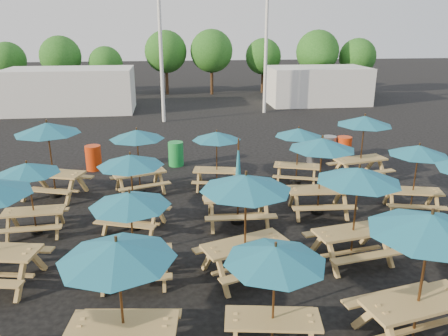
{
  "coord_description": "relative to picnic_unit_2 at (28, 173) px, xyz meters",
  "views": [
    {
      "loc": [
        -1.69,
        -11.71,
        5.49
      ],
      "look_at": [
        0.0,
        1.5,
        1.1
      ],
      "focal_mm": 35.0,
      "sensor_mm": 36.0,
      "label": 1
    }
  ],
  "objects": [
    {
      "name": "ground",
      "position": [
        5.45,
        0.24,
        -1.76
      ],
      "size": [
        120.0,
        120.0,
        0.0
      ],
      "primitive_type": "plane",
      "color": "black",
      "rests_on": "ground"
    },
    {
      "name": "picnic_unit_2",
      "position": [
        0.0,
        0.0,
        0.0
      ],
      "size": [
        1.77,
        1.77,
        2.05
      ],
      "rotation": [
        0.0,
        0.0,
        0.05
      ],
      "color": "tan",
      "rests_on": "ground"
    },
    {
      "name": "picnic_unit_3",
      "position": [
        -0.11,
        2.75,
        0.42
      ],
      "size": [
        2.66,
        2.66,
        2.55
      ],
      "rotation": [
        0.0,
        0.0,
        -0.33
      ],
      "color": "tan",
      "rests_on": "ground"
    },
    {
      "name": "picnic_unit_4",
      "position": [
        2.87,
        -5.22,
        0.22
      ],
      "size": [
        2.11,
        2.11,
        2.31
      ],
      "rotation": [
        0.0,
        0.0,
        -0.12
      ],
      "color": "tan",
      "rests_on": "ground"
    },
    {
      "name": "picnic_unit_5",
      "position": [
        2.87,
        -2.72,
        0.07
      ],
      "size": [
        1.77,
        1.77,
        2.14
      ],
      "rotation": [
        0.0,
        0.0,
        -0.01
      ],
      "color": "tan",
      "rests_on": "ground"
    },
    {
      "name": "picnic_unit_6",
      "position": [
        2.68,
        -0.07,
        0.13
      ],
      "size": [
        2.31,
        2.31,
        2.21
      ],
      "rotation": [
        0.0,
        0.0,
        -0.34
      ],
      "color": "tan",
      "rests_on": "ground"
    },
    {
      "name": "picnic_unit_7",
      "position": [
        2.68,
        2.78,
        0.14
      ],
      "size": [
        2.3,
        2.3,
        2.22
      ],
      "rotation": [
        0.0,
        0.0,
        0.32
      ],
      "color": "tan",
      "rests_on": "ground"
    },
    {
      "name": "picnic_unit_8",
      "position": [
        5.39,
        -5.32,
        0.04
      ],
      "size": [
        1.98,
        1.98,
        2.1
      ],
      "rotation": [
        0.0,
        0.0,
        -0.16
      ],
      "color": "tan",
      "rests_on": "ground"
    },
    {
      "name": "picnic_unit_9",
      "position": [
        5.35,
        -2.8,
        0.35
      ],
      "size": [
        2.57,
        2.57,
        2.46
      ],
      "rotation": [
        0.0,
        0.0,
        0.34
      ],
      "color": "tan",
      "rests_on": "ground"
    },
    {
      "name": "picnic_unit_10",
      "position": [
        5.63,
        -0.04,
        -0.72
      ],
      "size": [
        2.03,
        1.79,
        2.53
      ],
      "rotation": [
        0.0,
        0.0,
        -0.03
      ],
      "color": "tan",
      "rests_on": "ground"
    },
    {
      "name": "picnic_unit_11",
      "position": [
        5.34,
        2.86,
        -0.0
      ],
      "size": [
        1.99,
        1.99,
        2.05
      ],
      "rotation": [
        0.0,
        0.0,
        -0.21
      ],
      "color": "tan",
      "rests_on": "ground"
    },
    {
      "name": "picnic_unit_12",
      "position": [
        8.01,
        -5.38,
        0.42
      ],
      "size": [
        2.47,
        2.47,
        2.55
      ],
      "rotation": [
        0.0,
        0.0,
        0.2
      ],
      "color": "tan",
      "rests_on": "ground"
    },
    {
      "name": "picnic_unit_13",
      "position": [
        8.04,
        -2.47,
        0.3
      ],
      "size": [
        2.28,
        2.28,
        2.4
      ],
      "rotation": [
        0.0,
        0.0,
        0.17
      ],
      "color": "tan",
      "rests_on": "ground"
    },
    {
      "name": "picnic_unit_14",
      "position": [
        8.15,
        0.32,
        0.28
      ],
      "size": [
        2.07,
        2.07,
        2.39
      ],
      "rotation": [
        0.0,
        0.0,
        -0.06
      ],
      "color": "tan",
      "rests_on": "ground"
    },
    {
      "name": "picnic_unit_15",
      "position": [
        8.25,
        3.0,
        -0.0
      ],
      "size": [
        2.14,
        2.14,
        2.05
      ],
      "rotation": [
        0.0,
        0.0,
        -0.33
      ],
      "color": "tan",
      "rests_on": "ground"
    },
    {
      "name": "picnic_unit_18",
      "position": [
        11.02,
        0.06,
        0.07
      ],
      "size": [
        2.13,
        2.13,
        2.14
      ],
      "rotation": [
        0.0,
        0.0,
        -0.25
      ],
      "color": "tan",
      "rests_on": "ground"
    },
    {
      "name": "picnic_unit_19",
      "position": [
        10.7,
        3.1,
        0.31
      ],
      "size": [
        2.34,
        2.34,
        2.41
      ],
      "rotation": [
        0.0,
        0.0,
        0.21
      ],
      "color": "tan",
      "rests_on": "ground"
    },
    {
      "name": "waste_bin_0",
      "position": [
        0.74,
        5.5,
        -1.27
      ],
      "size": [
        0.61,
        0.61,
        0.98
      ],
      "primitive_type": "cylinder",
      "color": "red",
      "rests_on": "ground"
    },
    {
      "name": "waste_bin_1",
      "position": [
        3.98,
        5.65,
        -1.27
      ],
      "size": [
        0.61,
        0.61,
        0.98
      ],
      "primitive_type": "cylinder",
      "color": "#1A923C",
      "rests_on": "ground"
    },
    {
      "name": "waste_bin_2",
      "position": [
        9.71,
        5.34,
        -1.27
      ],
      "size": [
        0.61,
        0.61,
        0.98
      ],
      "primitive_type": "cylinder",
      "color": "gray",
      "rests_on": "ground"
    },
    {
      "name": "waste_bin_3",
      "position": [
        10.48,
        5.78,
        -1.27
      ],
      "size": [
        0.61,
        0.61,
        0.98
      ],
      "primitive_type": "cylinder",
      "color": "gray",
      "rests_on": "ground"
    },
    {
      "name": "waste_bin_4",
      "position": [
        11.09,
        5.61,
        -1.27
      ],
      "size": [
        0.61,
        0.61,
        0.98
      ],
      "primitive_type": "cylinder",
      "color": "red",
      "rests_on": "ground"
    },
    {
      "name": "mast_0",
      "position": [
        3.45,
        14.24,
        4.24
      ],
      "size": [
        0.2,
        0.2,
        12.0
      ],
      "primitive_type": "cylinder",
      "color": "silver",
      "rests_on": "ground"
    },
    {
      "name": "mast_1",
      "position": [
        9.95,
        16.24,
        4.24
      ],
      "size": [
        0.2,
        0.2,
        12.0
      ],
      "primitive_type": "cylinder",
      "color": "silver",
      "rests_on": "ground"
    },
    {
      "name": "event_tent_0",
      "position": [
        -2.55,
        18.24,
        -0.36
      ],
      "size": [
        8.0,
        4.0,
        2.8
      ],
      "primitive_type": "cube",
      "color": "silver",
      "rests_on": "ground"
    },
    {
      "name": "event_tent_1",
      "position": [
        14.45,
        19.24,
        -0.46
      ],
      "size": [
        7.0,
        4.0,
        2.6
      ],
      "primitive_type": "cube",
      "color": "silver",
      "rests_on": "ground"
    },
    {
      "name": "tree_0",
      "position": [
        -8.62,
        25.49,
        1.07
      ],
      "size": [
        2.8,
        2.8,
        4.24
      ],
      "color": "#382314",
      "rests_on": "ground"
    },
    {
      "name": "tree_1",
      "position": [
        -4.29,
        24.15,
        1.4
      ],
      "size": [
        3.11,
        3.11,
        4.72
      ],
      "color": "#382314",
      "rests_on": "ground"
    },
    {
      "name": "tree_2",
      "position": [
        -0.94,
        23.9,
        0.87
      ],
      "size": [
        2.59,
        2.59,
        3.93
      ],
      "color": "#382314",
      "rests_on": "ground"
    },
    {
      "name": "tree_3",
      "position": [
        3.7,
        24.96,
        1.65
      ],
      "size": [
        3.36,
        3.36,
        5.09
      ],
      "color": "#382314",
      "rests_on": "ground"
    },
    {
      "name": "tree_4",
      "position": [
        7.35,
        24.5,
        1.7
      ],
      "size": [
        3.41,
        3.41,
        5.17
      ],
      "color": "#382314",
      "rests_on": "ground"
    },
    {
      "name": "tree_5",
      "position": [
        11.68,
        24.92,
        1.22
      ],
      "size": [
        2.94,
        2.94,
        4.45
      ],
      "color": "#382314",
      "rests_on": "ground"
    },
    {
      "name": "tree_6",
      "position": [
        15.69,
        23.14,
        1.67
      ],
      "size": [
        3.38,
        3.38,
        5.13
      ],
      "color": "#382314",
      "rests_on": "ground"
    },
    {
      "name": "tree_7",
      "position": [
        19.08,
        23.17,
        1.24
      ],
      "size": [
        2.95,
        2.95,
        4.48
      ],
      "color": "#382314",
      "rests_on": "ground"
    }
  ]
}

